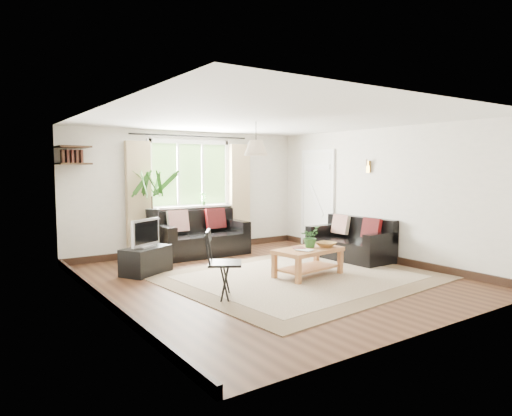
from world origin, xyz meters
TOP-DOWN VIEW (x-y plane):
  - floor at (0.00, 0.00)m, footprint 5.50×5.50m
  - ceiling at (0.00, 0.00)m, footprint 5.50×5.50m
  - wall_back at (0.00, 2.75)m, footprint 5.00×0.02m
  - wall_front at (0.00, -2.75)m, footprint 5.00×0.02m
  - wall_left at (-2.50, 0.00)m, footprint 0.02×5.50m
  - wall_right at (2.50, 0.00)m, footprint 0.02×5.50m
  - rug at (0.40, -0.22)m, footprint 4.10×3.62m
  - window at (0.00, 2.71)m, footprint 2.50×0.16m
  - door at (2.47, 1.70)m, footprint 0.06×0.96m
  - corner_shelf at (-2.25, 2.50)m, footprint 0.50×0.50m
  - pendant_lamp at (0.00, 0.40)m, footprint 0.36×0.36m
  - wall_sconce at (2.43, 0.30)m, footprint 0.12×0.12m
  - sofa_back at (-0.01, 2.26)m, footprint 1.74×0.88m
  - sofa_right at (2.05, 0.35)m, footprint 1.59×0.85m
  - coffee_table at (0.54, -0.23)m, footprint 1.15×0.73m
  - table_plant at (0.63, -0.17)m, footprint 0.38×0.36m
  - bowl at (0.87, -0.29)m, footprint 0.37×0.37m
  - book_a at (0.28, -0.37)m, footprint 0.24×0.28m
  - book_b at (0.31, -0.15)m, footprint 0.26×0.29m
  - tv_stand at (-1.45, 1.38)m, footprint 0.91×0.78m
  - tv at (-1.45, 1.38)m, footprint 0.63×0.48m
  - palm_stand at (-0.94, 2.37)m, footprint 0.76×0.76m
  - folding_chair at (-1.11, -0.52)m, footprint 0.64×0.64m
  - sill_plant at (0.25, 2.63)m, footprint 0.14×0.10m

SIDE VIEW (x-z plane):
  - floor at x=0.00m, z-range 0.00..0.00m
  - rug at x=0.40m, z-range 0.00..0.02m
  - tv_stand at x=-1.45m, z-range 0.00..0.43m
  - coffee_table at x=0.54m, z-range 0.00..0.44m
  - sofa_right at x=2.05m, z-range 0.00..0.73m
  - sofa_back at x=-0.01m, z-range 0.00..0.82m
  - folding_chair at x=-1.11m, z-range 0.00..0.89m
  - book_a at x=0.28m, z-range 0.44..0.46m
  - book_b at x=0.31m, z-range 0.44..0.47m
  - bowl at x=0.87m, z-range 0.44..0.52m
  - table_plant at x=0.63m, z-range 0.44..0.78m
  - tv at x=-1.45m, z-range 0.43..0.90m
  - palm_stand at x=-0.94m, z-range 0.00..1.65m
  - door at x=2.47m, z-range -0.03..2.03m
  - sill_plant at x=0.25m, z-range 0.93..1.20m
  - wall_back at x=0.00m, z-range 0.00..2.40m
  - wall_front at x=0.00m, z-range 0.00..2.40m
  - wall_left at x=-2.50m, z-range 0.00..2.40m
  - wall_right at x=2.50m, z-range 0.00..2.40m
  - window at x=0.00m, z-range 0.47..2.63m
  - wall_sconce at x=2.43m, z-range 1.60..1.88m
  - corner_shelf at x=-2.25m, z-range 1.72..2.06m
  - pendant_lamp at x=0.00m, z-range 1.78..2.32m
  - ceiling at x=0.00m, z-range 2.40..2.40m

